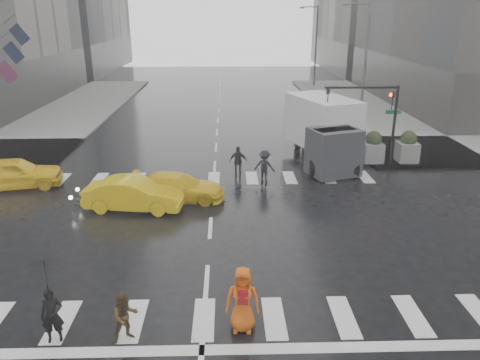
{
  "coord_description": "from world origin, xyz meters",
  "views": [
    {
      "loc": [
        0.7,
        -17.19,
        8.22
      ],
      "look_at": [
        1.26,
        2.0,
        1.32
      ],
      "focal_mm": 35.0,
      "sensor_mm": 36.0,
      "label": 1
    }
  ],
  "objects_px": {
    "pedestrian_orange": "(243,300)",
    "box_truck": "(325,130)",
    "taxi_front": "(14,173)",
    "traffic_signal_pole": "(378,109)",
    "pedestrian_brown": "(125,316)",
    "taxi_mid": "(134,194)"
  },
  "relations": [
    {
      "from": "pedestrian_brown",
      "to": "pedestrian_orange",
      "type": "height_order",
      "value": "pedestrian_orange"
    },
    {
      "from": "pedestrian_brown",
      "to": "box_truck",
      "type": "height_order",
      "value": "box_truck"
    },
    {
      "from": "pedestrian_orange",
      "to": "taxi_mid",
      "type": "height_order",
      "value": "pedestrian_orange"
    },
    {
      "from": "traffic_signal_pole",
      "to": "taxi_front",
      "type": "bearing_deg",
      "value": -170.53
    },
    {
      "from": "taxi_front",
      "to": "box_truck",
      "type": "relative_size",
      "value": 0.66
    },
    {
      "from": "pedestrian_orange",
      "to": "box_truck",
      "type": "xyz_separation_m",
      "value": [
        5.21,
        15.14,
        0.98
      ]
    },
    {
      "from": "pedestrian_orange",
      "to": "taxi_mid",
      "type": "xyz_separation_m",
      "value": [
        -4.48,
        8.47,
        -0.24
      ]
    },
    {
      "from": "pedestrian_orange",
      "to": "taxi_front",
      "type": "relative_size",
      "value": 0.42
    },
    {
      "from": "pedestrian_brown",
      "to": "pedestrian_orange",
      "type": "relative_size",
      "value": 0.76
    },
    {
      "from": "taxi_front",
      "to": "box_truck",
      "type": "xyz_separation_m",
      "value": [
        16.09,
        3.8,
        1.16
      ]
    },
    {
      "from": "pedestrian_brown",
      "to": "pedestrian_orange",
      "type": "bearing_deg",
      "value": -20.69
    },
    {
      "from": "pedestrian_brown",
      "to": "traffic_signal_pole",
      "type": "bearing_deg",
      "value": 26.58
    },
    {
      "from": "traffic_signal_pole",
      "to": "pedestrian_orange",
      "type": "distance_m",
      "value": 16.66
    },
    {
      "from": "taxi_front",
      "to": "box_truck",
      "type": "height_order",
      "value": "box_truck"
    },
    {
      "from": "pedestrian_brown",
      "to": "taxi_front",
      "type": "bearing_deg",
      "value": 96.94
    },
    {
      "from": "taxi_front",
      "to": "taxi_mid",
      "type": "height_order",
      "value": "taxi_front"
    },
    {
      "from": "pedestrian_brown",
      "to": "pedestrian_orange",
      "type": "distance_m",
      "value": 3.12
    },
    {
      "from": "box_truck",
      "to": "pedestrian_brown",
      "type": "bearing_deg",
      "value": -137.57
    },
    {
      "from": "pedestrian_brown",
      "to": "box_truck",
      "type": "xyz_separation_m",
      "value": [
        8.31,
        15.47,
        1.21
      ]
    },
    {
      "from": "pedestrian_orange",
      "to": "taxi_front",
      "type": "height_order",
      "value": "pedestrian_orange"
    },
    {
      "from": "pedestrian_orange",
      "to": "taxi_front",
      "type": "xyz_separation_m",
      "value": [
        -10.88,
        11.34,
        -0.18
      ]
    },
    {
      "from": "taxi_mid",
      "to": "pedestrian_orange",
      "type": "bearing_deg",
      "value": -145.24
    }
  ]
}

